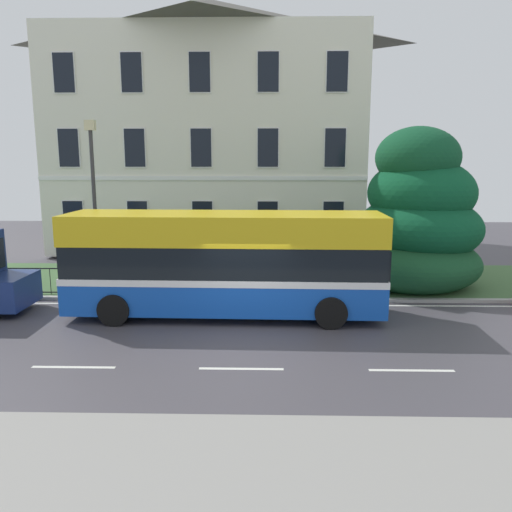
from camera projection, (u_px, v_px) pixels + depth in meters
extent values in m
cube|color=#444047|center=(245.00, 343.00, 13.71)|extent=(60.00, 56.00, 0.06)
cube|color=silver|center=(250.00, 305.00, 17.29)|extent=(54.00, 0.14, 0.01)
cube|color=silver|center=(73.00, 367.00, 12.03)|extent=(2.00, 0.12, 0.01)
cube|color=silver|center=(241.00, 369.00, 11.93)|extent=(2.00, 0.12, 0.01)
cube|color=silver|center=(412.00, 370.00, 11.84)|extent=(2.00, 0.12, 0.01)
cube|color=#9E9E99|center=(250.00, 299.00, 17.74)|extent=(57.00, 0.24, 0.12)
cube|color=#44673B|center=(253.00, 280.00, 20.68)|extent=(57.00, 5.74, 0.12)
cube|color=gray|center=(229.00, 460.00, 8.30)|extent=(57.00, 3.00, 0.01)
cube|color=silver|center=(213.00, 146.00, 29.55)|extent=(15.98, 10.96, 11.21)
pyramid|color=#4C4A44|center=(211.00, 22.00, 28.30)|extent=(16.30, 11.18, 2.36)
cube|color=white|center=(202.00, 178.00, 24.44)|extent=(15.98, 0.06, 0.20)
cube|color=#2D333D|center=(203.00, 236.00, 24.95)|extent=(1.10, 0.06, 2.20)
cube|color=white|center=(74.00, 219.00, 24.95)|extent=(1.07, 0.04, 1.89)
cube|color=black|center=(73.00, 219.00, 24.93)|extent=(0.97, 0.03, 1.79)
cube|color=white|center=(138.00, 219.00, 24.88)|extent=(1.07, 0.04, 1.89)
cube|color=black|center=(138.00, 219.00, 24.86)|extent=(0.97, 0.03, 1.79)
cube|color=white|center=(203.00, 220.00, 24.80)|extent=(1.07, 0.04, 1.89)
cube|color=black|center=(202.00, 220.00, 24.79)|extent=(0.97, 0.03, 1.79)
cube|color=white|center=(268.00, 220.00, 24.73)|extent=(1.07, 0.04, 1.89)
cube|color=black|center=(268.00, 220.00, 24.71)|extent=(0.97, 0.03, 1.79)
cube|color=white|center=(333.00, 220.00, 24.65)|extent=(1.07, 0.04, 1.89)
cube|color=black|center=(333.00, 220.00, 24.64)|extent=(0.97, 0.03, 1.79)
cube|color=white|center=(69.00, 148.00, 24.32)|extent=(1.07, 0.04, 1.89)
cube|color=black|center=(69.00, 148.00, 24.30)|extent=(0.97, 0.03, 1.79)
cube|color=white|center=(135.00, 148.00, 24.25)|extent=(1.07, 0.04, 1.89)
cube|color=black|center=(135.00, 148.00, 24.23)|extent=(0.97, 0.03, 1.79)
cube|color=white|center=(201.00, 148.00, 24.17)|extent=(1.07, 0.04, 1.89)
cube|color=black|center=(201.00, 148.00, 24.15)|extent=(0.97, 0.03, 1.79)
cube|color=white|center=(268.00, 148.00, 24.10)|extent=(1.07, 0.04, 1.89)
cube|color=black|center=(268.00, 148.00, 24.08)|extent=(0.97, 0.03, 1.79)
cube|color=white|center=(335.00, 148.00, 24.02)|extent=(1.07, 0.04, 1.89)
cube|color=black|center=(335.00, 148.00, 24.00)|extent=(0.97, 0.03, 1.79)
cube|color=white|center=(64.00, 73.00, 23.69)|extent=(1.07, 0.04, 1.89)
cube|color=black|center=(64.00, 73.00, 23.67)|extent=(0.97, 0.03, 1.79)
cube|color=white|center=(131.00, 72.00, 23.61)|extent=(1.07, 0.04, 1.89)
cube|color=black|center=(131.00, 72.00, 23.59)|extent=(0.97, 0.03, 1.79)
cube|color=white|center=(200.00, 72.00, 23.54)|extent=(1.07, 0.04, 1.89)
cube|color=black|center=(200.00, 72.00, 23.52)|extent=(0.97, 0.03, 1.79)
cube|color=white|center=(268.00, 72.00, 23.46)|extent=(1.07, 0.04, 1.89)
cube|color=black|center=(268.00, 72.00, 23.44)|extent=(0.97, 0.03, 1.79)
cube|color=white|center=(337.00, 72.00, 23.39)|extent=(1.07, 0.04, 1.89)
cube|color=black|center=(337.00, 71.00, 23.37)|extent=(0.97, 0.03, 1.79)
cube|color=black|center=(177.00, 269.00, 17.89)|extent=(14.62, 0.04, 0.04)
cube|color=black|center=(178.00, 293.00, 18.05)|extent=(14.62, 0.04, 0.04)
cylinder|color=black|center=(0.00, 281.00, 18.13)|extent=(0.02, 0.02, 0.95)
cylinder|color=black|center=(13.00, 281.00, 18.12)|extent=(0.02, 0.02, 0.95)
cylinder|color=black|center=(25.00, 281.00, 18.11)|extent=(0.02, 0.02, 0.95)
cylinder|color=black|center=(38.00, 281.00, 18.10)|extent=(0.02, 0.02, 0.95)
cylinder|color=black|center=(50.00, 281.00, 18.09)|extent=(0.02, 0.02, 0.95)
cylinder|color=black|center=(63.00, 282.00, 18.08)|extent=(0.02, 0.02, 0.95)
cylinder|color=black|center=(76.00, 282.00, 18.06)|extent=(0.02, 0.02, 0.95)
cylinder|color=black|center=(88.00, 282.00, 18.05)|extent=(0.02, 0.02, 0.95)
cylinder|color=black|center=(101.00, 282.00, 18.04)|extent=(0.02, 0.02, 0.95)
cylinder|color=black|center=(114.00, 282.00, 18.03)|extent=(0.02, 0.02, 0.95)
cylinder|color=black|center=(126.00, 282.00, 18.02)|extent=(0.02, 0.02, 0.95)
cylinder|color=black|center=(139.00, 282.00, 18.01)|extent=(0.02, 0.02, 0.95)
cylinder|color=black|center=(152.00, 282.00, 18.00)|extent=(0.02, 0.02, 0.95)
cylinder|color=black|center=(165.00, 282.00, 17.99)|extent=(0.02, 0.02, 0.95)
cylinder|color=black|center=(177.00, 282.00, 17.98)|extent=(0.02, 0.02, 0.95)
cylinder|color=black|center=(190.00, 282.00, 17.97)|extent=(0.02, 0.02, 0.95)
cylinder|color=black|center=(203.00, 282.00, 17.96)|extent=(0.02, 0.02, 0.95)
cylinder|color=black|center=(216.00, 282.00, 17.95)|extent=(0.02, 0.02, 0.95)
cylinder|color=black|center=(229.00, 282.00, 17.94)|extent=(0.02, 0.02, 0.95)
cylinder|color=black|center=(241.00, 283.00, 17.93)|extent=(0.02, 0.02, 0.95)
cylinder|color=black|center=(254.00, 283.00, 17.91)|extent=(0.02, 0.02, 0.95)
cylinder|color=black|center=(267.00, 283.00, 17.90)|extent=(0.02, 0.02, 0.95)
cylinder|color=black|center=(280.00, 283.00, 17.89)|extent=(0.02, 0.02, 0.95)
cylinder|color=black|center=(293.00, 283.00, 17.88)|extent=(0.02, 0.02, 0.95)
cylinder|color=black|center=(306.00, 283.00, 17.87)|extent=(0.02, 0.02, 0.95)
cylinder|color=black|center=(319.00, 283.00, 17.86)|extent=(0.02, 0.02, 0.95)
cylinder|color=black|center=(332.00, 283.00, 17.85)|extent=(0.02, 0.02, 0.95)
cylinder|color=black|center=(345.00, 283.00, 17.84)|extent=(0.02, 0.02, 0.95)
cylinder|color=black|center=(358.00, 283.00, 17.83)|extent=(0.02, 0.02, 0.95)
cylinder|color=black|center=(371.00, 283.00, 17.82)|extent=(0.02, 0.02, 0.95)
cylinder|color=black|center=(384.00, 283.00, 17.81)|extent=(0.02, 0.02, 0.95)
cylinder|color=#423328|center=(411.00, 267.00, 19.86)|extent=(0.45, 0.45, 1.20)
ellipsoid|color=#174827|center=(410.00, 262.00, 19.64)|extent=(5.26, 5.26, 2.27)
ellipsoid|color=#0E4A2B|center=(419.00, 228.00, 19.46)|extent=(4.73, 4.73, 2.57)
ellipsoid|color=#0F4D2B|center=(421.00, 193.00, 19.31)|extent=(4.05, 4.05, 2.67)
ellipsoid|color=#114729|center=(418.00, 157.00, 19.02)|extent=(3.14, 3.14, 2.30)
cube|color=blue|center=(225.00, 291.00, 15.95)|extent=(9.78, 2.58, 1.08)
cube|color=white|center=(225.00, 276.00, 15.85)|extent=(9.80, 2.60, 0.20)
cube|color=black|center=(225.00, 258.00, 15.75)|extent=(9.70, 2.54, 1.02)
cube|color=gold|center=(225.00, 228.00, 15.58)|extent=(9.78, 2.58, 0.90)
cube|color=black|center=(383.00, 261.00, 15.55)|extent=(0.10, 2.00, 0.94)
cube|color=black|center=(384.00, 230.00, 15.37)|extent=(0.10, 1.71, 0.57)
cylinder|color=silver|center=(376.00, 296.00, 16.53)|extent=(0.04, 0.20, 0.20)
cylinder|color=silver|center=(386.00, 310.00, 15.04)|extent=(0.04, 0.20, 0.20)
cylinder|color=black|center=(324.00, 293.00, 16.98)|extent=(0.97, 0.32, 0.96)
cylinder|color=black|center=(331.00, 313.00, 14.74)|extent=(0.97, 0.32, 0.96)
cylinder|color=black|center=(135.00, 291.00, 17.26)|extent=(0.97, 0.32, 0.96)
cylinder|color=black|center=(114.00, 310.00, 15.03)|extent=(0.97, 0.32, 0.96)
cube|color=navy|center=(12.00, 291.00, 16.29)|extent=(1.14, 1.91, 1.01)
cylinder|color=black|center=(13.00, 295.00, 17.27)|extent=(0.68, 0.22, 0.68)
cylinder|color=#333338|center=(95.00, 211.00, 18.64)|extent=(0.14, 0.14, 5.80)
cube|color=beige|center=(90.00, 125.00, 18.08)|extent=(0.36, 0.24, 0.36)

